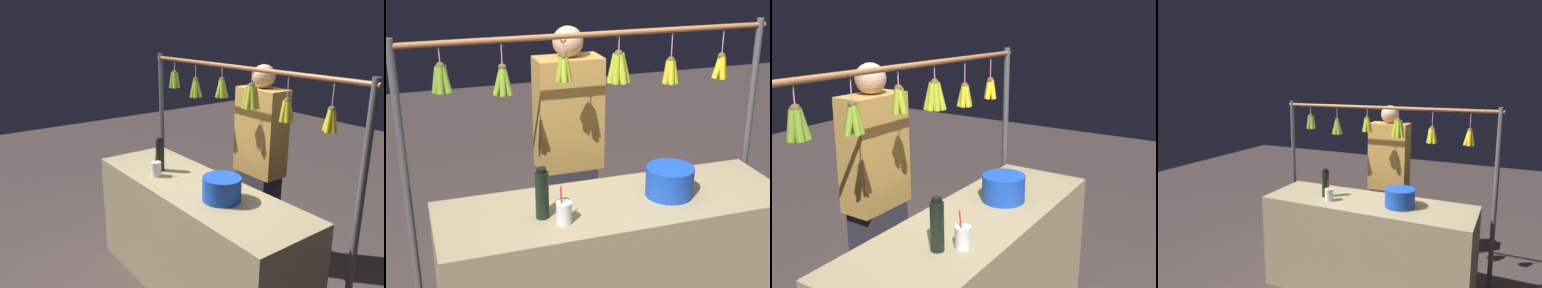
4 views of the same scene
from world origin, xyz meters
TOP-DOWN VIEW (x-y plane):
  - market_counter at (0.00, 0.00)m, footprint 1.97×0.64m
  - display_rack at (0.01, -0.39)m, footprint 2.23×0.15m
  - water_bottle at (0.43, 0.04)m, footprint 0.07×0.07m
  - blue_bucket at (-0.32, 0.01)m, footprint 0.27×0.27m
  - drink_cup at (0.34, 0.13)m, footprint 0.08×0.08m
  - vendor_person at (0.05, -0.73)m, footprint 0.42×0.23m

SIDE VIEW (x-z plane):
  - market_counter at x=0.00m, z-range 0.00..0.92m
  - vendor_person at x=0.05m, z-range -0.01..1.76m
  - drink_cup at x=0.34m, z-range 0.87..1.08m
  - blue_bucket at x=-0.32m, z-range 0.92..1.09m
  - water_bottle at x=0.43m, z-range 0.91..1.19m
  - display_rack at x=0.01m, z-range 0.40..2.21m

